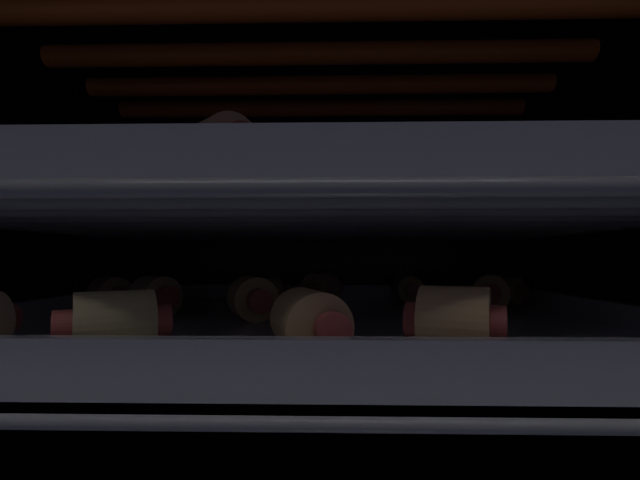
{
  "coord_description": "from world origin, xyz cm",
  "views": [
    {
      "loc": [
        0.99,
        -33.45,
        17.94
      ],
      "look_at": [
        0.0,
        8.89,
        19.63
      ],
      "focal_mm": 24.05,
      "sensor_mm": 36.0,
      "label": 1
    }
  ],
  "objects_px": {
    "pig_in_blanket_lower_4": "(407,289)",
    "pig_in_blanket_upper_0": "(215,209)",
    "pig_in_blanket_lower_0": "(110,293)",
    "pig_in_blanket_upper_1": "(217,151)",
    "pig_in_blanket_lower_3": "(156,296)",
    "pig_in_blanket_upper_5": "(213,196)",
    "pig_in_blanket_lower_1": "(114,324)",
    "pig_in_blanket_lower_8": "(325,288)",
    "pig_in_blanket_lower_10": "(502,290)",
    "pig_in_blanket_lower_9": "(264,290)",
    "pig_in_blanket_lower_11": "(252,298)",
    "pig_in_blanket_upper_7": "(482,204)",
    "baking_tray_lower": "(317,323)",
    "baking_tray_upper": "(317,213)",
    "pig_in_blanket_upper_6": "(158,199)",
    "oven_rack_lower": "(317,334)",
    "pig_in_blanket_upper_8": "(397,207)",
    "heating_element": "(317,71)",
    "pig_in_blanket_lower_2": "(492,292)",
    "pig_in_blanket_lower_5": "(318,323)",
    "pig_in_blanket_upper_3": "(152,208)",
    "pig_in_blanket_lower_7": "(455,323)",
    "pig_in_blanket_upper_2": "(190,189)",
    "pig_in_blanket_upper_4": "(221,171)"
  },
  "relations": [
    {
      "from": "pig_in_blanket_lower_0",
      "to": "baking_tray_upper",
      "type": "xyz_separation_m",
      "value": [
        0.19,
        -0.05,
        0.07
      ]
    },
    {
      "from": "pig_in_blanket_lower_4",
      "to": "pig_in_blanket_upper_4",
      "type": "bearing_deg",
      "value": -127.93
    },
    {
      "from": "pig_in_blanket_upper_5",
      "to": "pig_in_blanket_lower_9",
      "type": "bearing_deg",
      "value": 52.76
    },
    {
      "from": "pig_in_blanket_lower_3",
      "to": "pig_in_blanket_lower_4",
      "type": "height_order",
      "value": "pig_in_blanket_lower_3"
    },
    {
      "from": "pig_in_blanket_lower_3",
      "to": "pig_in_blanket_lower_10",
      "type": "height_order",
      "value": "pig_in_blanket_lower_3"
    },
    {
      "from": "baking_tray_lower",
      "to": "pig_in_blanket_upper_7",
      "type": "distance_m",
      "value": 0.24
    },
    {
      "from": "baking_tray_lower",
      "to": "pig_in_blanket_upper_8",
      "type": "xyz_separation_m",
      "value": [
        0.08,
        0.14,
        0.11
      ]
    },
    {
      "from": "pig_in_blanket_lower_7",
      "to": "pig_in_blanket_lower_8",
      "type": "bearing_deg",
      "value": 104.44
    },
    {
      "from": "pig_in_blanket_lower_3",
      "to": "pig_in_blanket_upper_2",
      "type": "relative_size",
      "value": 0.94
    },
    {
      "from": "oven_rack_lower",
      "to": "pig_in_blanket_upper_0",
      "type": "relative_size",
      "value": 10.46
    },
    {
      "from": "pig_in_blanket_lower_8",
      "to": "pig_in_blanket_upper_5",
      "type": "relative_size",
      "value": 1.02
    },
    {
      "from": "pig_in_blanket_lower_4",
      "to": "pig_in_blanket_upper_5",
      "type": "xyz_separation_m",
      "value": [
        -0.19,
        -0.07,
        0.09
      ]
    },
    {
      "from": "pig_in_blanket_upper_0",
      "to": "pig_in_blanket_upper_8",
      "type": "xyz_separation_m",
      "value": [
        0.2,
        0.01,
        0.0
      ]
    },
    {
      "from": "pig_in_blanket_lower_2",
      "to": "pig_in_blanket_lower_9",
      "type": "relative_size",
      "value": 1.23
    },
    {
      "from": "pig_in_blanket_lower_0",
      "to": "pig_in_blanket_upper_6",
      "type": "xyz_separation_m",
      "value": [
        0.04,
        -0.0,
        0.08
      ]
    },
    {
      "from": "baking_tray_upper",
      "to": "heating_element",
      "type": "bearing_deg",
      "value": 0.0
    },
    {
      "from": "baking_tray_lower",
      "to": "pig_in_blanket_upper_7",
      "type": "xyz_separation_m",
      "value": [
        0.17,
        0.12,
        0.11
      ]
    },
    {
      "from": "pig_in_blanket_upper_2",
      "to": "pig_in_blanket_upper_6",
      "type": "relative_size",
      "value": 1.13
    },
    {
      "from": "pig_in_blanket_upper_6",
      "to": "heating_element",
      "type": "bearing_deg",
      "value": -17.1
    },
    {
      "from": "pig_in_blanket_lower_9",
      "to": "pig_in_blanket_upper_1",
      "type": "xyz_separation_m",
      "value": [
        0.01,
        -0.22,
        0.09
      ]
    },
    {
      "from": "pig_in_blanket_lower_5",
      "to": "pig_in_blanket_upper_3",
      "type": "xyz_separation_m",
      "value": [
        -0.19,
        0.25,
        0.08
      ]
    },
    {
      "from": "heating_element",
      "to": "pig_in_blanket_lower_7",
      "type": "relative_size",
      "value": 8.24
    },
    {
      "from": "pig_in_blanket_lower_4",
      "to": "pig_in_blanket_upper_0",
      "type": "height_order",
      "value": "pig_in_blanket_upper_0"
    },
    {
      "from": "pig_in_blanket_lower_0",
      "to": "baking_tray_upper",
      "type": "bearing_deg",
      "value": -13.74
    },
    {
      "from": "pig_in_blanket_lower_11",
      "to": "pig_in_blanket_upper_7",
      "type": "bearing_deg",
      "value": 31.37
    },
    {
      "from": "pig_in_blanket_lower_2",
      "to": "pig_in_blanket_lower_5",
      "type": "height_order",
      "value": "same"
    },
    {
      "from": "pig_in_blanket_lower_0",
      "to": "pig_in_blanket_upper_1",
      "type": "relative_size",
      "value": 0.96
    },
    {
      "from": "pig_in_blanket_lower_0",
      "to": "pig_in_blanket_lower_3",
      "type": "distance_m",
      "value": 0.07
    },
    {
      "from": "baking_tray_upper",
      "to": "pig_in_blanket_upper_7",
      "type": "bearing_deg",
      "value": 35.76
    },
    {
      "from": "pig_in_blanket_lower_4",
      "to": "pig_in_blanket_lower_8",
      "type": "height_order",
      "value": "pig_in_blanket_lower_8"
    },
    {
      "from": "baking_tray_lower",
      "to": "pig_in_blanket_upper_0",
      "type": "relative_size",
      "value": 9.61
    },
    {
      "from": "pig_in_blanket_lower_0",
      "to": "pig_in_blanket_lower_8",
      "type": "xyz_separation_m",
      "value": [
        0.19,
        0.07,
        0.0
      ]
    },
    {
      "from": "pig_in_blanket_lower_0",
      "to": "heating_element",
      "type": "bearing_deg",
      "value": -13.74
    },
    {
      "from": "pig_in_blanket_lower_0",
      "to": "pig_in_blanket_lower_9",
      "type": "bearing_deg",
      "value": 25.28
    },
    {
      "from": "pig_in_blanket_lower_10",
      "to": "pig_in_blanket_lower_3",
      "type": "bearing_deg",
      "value": -162.19
    },
    {
      "from": "pig_in_blanket_lower_2",
      "to": "pig_in_blanket_lower_9",
      "type": "bearing_deg",
      "value": 167.23
    },
    {
      "from": "pig_in_blanket_lower_1",
      "to": "pig_in_blanket_upper_3",
      "type": "height_order",
      "value": "pig_in_blanket_upper_3"
    },
    {
      "from": "oven_rack_lower",
      "to": "pig_in_blanket_lower_5",
      "type": "height_order",
      "value": "pig_in_blanket_lower_5"
    },
    {
      "from": "pig_in_blanket_lower_1",
      "to": "pig_in_blanket_lower_3",
      "type": "relative_size",
      "value": 1.09
    },
    {
      "from": "pig_in_blanket_upper_6",
      "to": "pig_in_blanket_lower_11",
      "type": "bearing_deg",
      "value": -30.04
    },
    {
      "from": "pig_in_blanket_lower_10",
      "to": "pig_in_blanket_upper_0",
      "type": "relative_size",
      "value": 1.08
    },
    {
      "from": "pig_in_blanket_lower_3",
      "to": "pig_in_blanket_upper_5",
      "type": "bearing_deg",
      "value": 56.5
    },
    {
      "from": "heating_element",
      "to": "pig_in_blanket_upper_6",
      "type": "bearing_deg",
      "value": 162.9
    },
    {
      "from": "baking_tray_upper",
      "to": "pig_in_blanket_upper_5",
      "type": "distance_m",
      "value": 0.11
    },
    {
      "from": "pig_in_blanket_lower_1",
      "to": "pig_in_blanket_upper_1",
      "type": "bearing_deg",
      "value": 21.54
    },
    {
      "from": "oven_rack_lower",
      "to": "pig_in_blanket_upper_8",
      "type": "bearing_deg",
      "value": 58.22
    },
    {
      "from": "pig_in_blanket_upper_5",
      "to": "pig_in_blanket_upper_7",
      "type": "distance_m",
      "value": 0.28
    },
    {
      "from": "pig_in_blanket_lower_0",
      "to": "pig_in_blanket_lower_7",
      "type": "bearing_deg",
      "value": -34.92
    },
    {
      "from": "baking_tray_lower",
      "to": "pig_in_blanket_lower_4",
      "type": "relative_size",
      "value": 7.78
    },
    {
      "from": "oven_rack_lower",
      "to": "pig_in_blanket_upper_8",
      "type": "relative_size",
      "value": 8.27
    }
  ]
}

